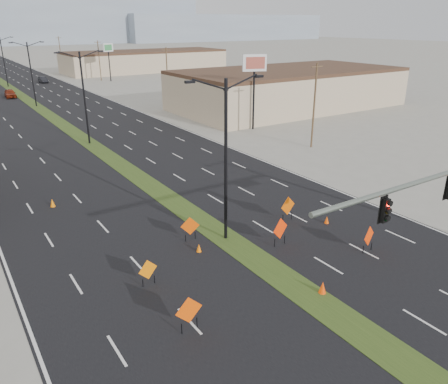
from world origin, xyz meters
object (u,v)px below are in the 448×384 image
construction_sign_2 (190,227)px  pole_sign_east_far (108,51)px  car_left (10,93)px  construction_sign_3 (280,230)px  cone_1 (199,248)px  car_mid (43,80)px  construction_sign_5 (369,237)px  pole_sign_east_near (254,69)px  construction_sign_4 (288,207)px  streetlight_3 (4,60)px  construction_sign_1 (148,271)px  streetlight_2 (31,72)px  cone_0 (323,288)px  construction_sign_0 (189,311)px  cone_2 (327,220)px  streetlight_1 (84,95)px  streetlight_0 (226,157)px  cone_3 (52,203)px

construction_sign_2 → pole_sign_east_far: bearing=93.4°
car_left → construction_sign_3: bearing=-83.9°
construction_sign_3 → cone_1: size_ratio=3.44×
car_mid → construction_sign_5: construction_sign_5 is taller
car_mid → construction_sign_5: bearing=-93.2°
construction_sign_3 → pole_sign_east_near: bearing=42.5°
construction_sign_4 → pole_sign_east_near: 28.64m
streetlight_3 → pole_sign_east_near: size_ratio=1.08×
car_left → construction_sign_3: size_ratio=2.41×
car_left → car_mid: (9.75, 18.60, -0.11)m
car_left → construction_sign_1: same height
streetlight_2 → pole_sign_east_near: 38.14m
construction_sign_5 → cone_1: construction_sign_5 is taller
construction_sign_2 → cone_0: (2.74, -8.79, -0.60)m
construction_sign_0 → construction_sign_5: size_ratio=1.05×
construction_sign_3 → construction_sign_0: bearing=-168.7°
streetlight_3 → construction_sign_3: bearing=-88.5°
cone_1 → construction_sign_2: bearing=78.9°
cone_2 → pole_sign_east_near: bearing=63.2°
streetlight_1 → construction_sign_5: size_ratio=5.95×
streetlight_2 → car_left: bearing=99.4°
streetlight_3 → construction_sign_2: streetlight_3 is taller
streetlight_0 → streetlight_2: size_ratio=1.00×
construction_sign_1 → construction_sign_5: bearing=-27.7°
construction_sign_2 → construction_sign_3: size_ratio=0.87×
streetlight_0 → cone_2: streetlight_0 is taller
streetlight_0 → pole_sign_east_far: 83.91m
cone_0 → pole_sign_east_near: bearing=58.5°
streetlight_2 → construction_sign_5: (6.15, -62.13, -4.43)m
construction_sign_2 → construction_sign_5: 10.85m
streetlight_1 → construction_sign_3: bearing=-85.7°
construction_sign_2 → pole_sign_east_far: size_ratio=0.19×
pole_sign_east_near → construction_sign_2: bearing=-113.8°
car_mid → pole_sign_east_near: (12.11, -63.15, 6.89)m
streetlight_2 → streetlight_0: bearing=-90.0°
construction_sign_1 → pole_sign_east_near: 37.27m
car_left → construction_sign_1: (-4.31, -70.24, 0.13)m
cone_3 → pole_sign_east_far: 75.98m
construction_sign_2 → cone_3: size_ratio=2.52×
streetlight_1 → construction_sign_2: 27.41m
cone_3 → streetlight_3: bearing=83.7°
cone_2 → pole_sign_east_far: bearing=80.0°
construction_sign_0 → construction_sign_5: 12.46m
streetlight_2 → cone_0: bearing=-89.3°
car_left → cone_2: bearing=-80.0°
cone_1 → pole_sign_east_near: bearing=47.4°
construction_sign_3 → car_mid: bearing=73.0°
car_mid → construction_sign_4: 86.83m
construction_sign_5 → car_left: bearing=80.0°
construction_sign_0 → cone_2: bearing=19.3°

